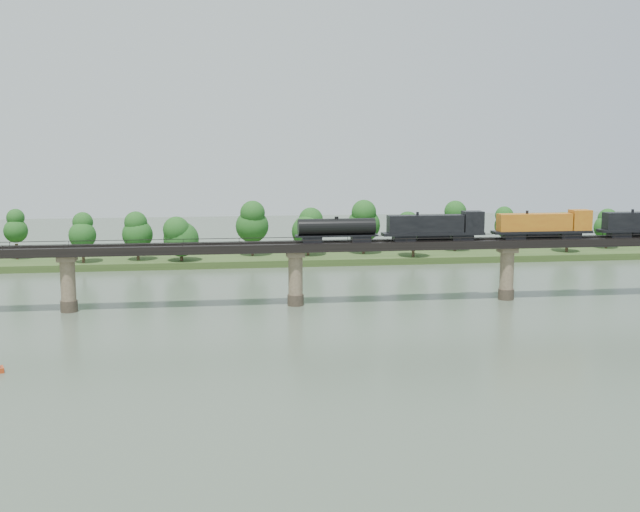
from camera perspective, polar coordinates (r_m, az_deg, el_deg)
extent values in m
plane|color=#3D4C3C|center=(117.45, -0.19, -6.52)|extent=(400.00, 400.00, 0.00)
cube|color=#2D451B|center=(200.24, -3.41, -0.07)|extent=(300.00, 24.00, 1.60)
cylinder|color=#473A2D|center=(147.59, -17.41, -3.42)|extent=(3.00, 3.00, 2.00)
cylinder|color=#877458|center=(146.77, -17.49, -1.70)|extent=(2.60, 2.60, 9.00)
cube|color=#877458|center=(146.14, -17.56, -0.15)|extent=(3.20, 3.20, 1.00)
cylinder|color=#473A2D|center=(146.24, -1.75, -3.14)|extent=(3.00, 3.00, 2.00)
cylinder|color=#877458|center=(145.41, -1.76, -1.40)|extent=(2.60, 2.60, 9.00)
cube|color=#877458|center=(144.78, -1.76, 0.16)|extent=(3.20, 3.20, 1.00)
cylinder|color=#473A2D|center=(155.53, 13.09, -2.66)|extent=(3.00, 3.00, 2.00)
cylinder|color=#877458|center=(154.74, 13.14, -1.02)|extent=(2.60, 2.60, 9.00)
cube|color=#877458|center=(154.15, 13.19, 0.45)|extent=(3.20, 3.20, 1.00)
cube|color=black|center=(144.60, -1.76, 0.65)|extent=(220.00, 5.00, 1.50)
cube|color=black|center=(143.76, -1.73, 0.94)|extent=(220.00, 0.12, 0.16)
cube|color=black|center=(145.23, -1.80, 1.01)|extent=(220.00, 0.12, 0.16)
cube|color=black|center=(142.05, -1.67, 1.10)|extent=(220.00, 0.10, 0.10)
cube|color=black|center=(146.78, -1.87, 1.34)|extent=(220.00, 0.10, 0.10)
cube|color=black|center=(142.09, -1.66, 0.96)|extent=(0.08, 0.08, 0.70)
cube|color=black|center=(146.83, -1.87, 1.20)|extent=(0.08, 0.08, 0.70)
cylinder|color=#382619|center=(203.73, -20.75, 0.30)|extent=(0.70, 0.70, 3.71)
sphere|color=#144614|center=(203.14, -20.82, 1.68)|extent=(5.67, 5.67, 5.67)
sphere|color=#144614|center=(202.83, -20.87, 2.55)|extent=(4.25, 4.25, 4.25)
cylinder|color=#382619|center=(192.96, -16.48, 0.04)|extent=(0.70, 0.70, 3.51)
sphere|color=#144614|center=(192.37, -16.54, 1.42)|extent=(6.31, 6.31, 6.31)
sphere|color=#144614|center=(192.05, -16.58, 2.29)|extent=(4.73, 4.73, 4.73)
cylinder|color=#382619|center=(193.99, -12.81, 0.20)|extent=(0.70, 0.70, 3.34)
sphere|color=#144614|center=(193.42, -12.86, 1.51)|extent=(7.18, 7.18, 7.18)
sphere|color=#144614|center=(193.11, -12.88, 2.33)|extent=(5.39, 5.39, 5.39)
cylinder|color=#382619|center=(190.72, -9.82, 0.07)|extent=(0.70, 0.70, 2.83)
sphere|color=#144614|center=(190.22, -9.85, 1.19)|extent=(8.26, 8.26, 8.26)
sphere|color=#144614|center=(189.94, -9.86, 1.90)|extent=(6.19, 6.19, 6.19)
cylinder|color=#382619|center=(197.24, -4.83, 0.60)|extent=(0.70, 0.70, 3.96)
sphere|color=#144614|center=(196.59, -4.85, 2.13)|extent=(8.07, 8.07, 8.07)
sphere|color=#144614|center=(196.26, -4.86, 3.09)|extent=(6.05, 6.05, 6.05)
cylinder|color=#382619|center=(196.93, -0.86, 0.52)|extent=(0.70, 0.70, 3.27)
sphere|color=#144614|center=(196.38, -0.86, 1.78)|extent=(8.03, 8.03, 8.03)
sphere|color=#144614|center=(196.08, -0.87, 2.57)|extent=(6.02, 6.02, 6.02)
cylinder|color=#382619|center=(200.20, 3.12, 0.73)|extent=(0.70, 0.70, 3.92)
sphere|color=#144614|center=(199.57, 3.13, 2.22)|extent=(8.29, 8.29, 8.29)
sphere|color=#144614|center=(199.25, 3.14, 3.15)|extent=(6.21, 6.21, 6.21)
cylinder|color=#382619|center=(195.93, 6.64, 0.39)|extent=(0.70, 0.70, 3.02)
sphere|color=#144614|center=(195.41, 6.66, 1.56)|extent=(7.74, 7.74, 7.74)
sphere|color=#144614|center=(195.13, 6.68, 2.29)|extent=(5.80, 5.80, 5.80)
cylinder|color=#382619|center=(207.75, 9.59, 0.89)|extent=(0.70, 0.70, 3.80)
sphere|color=#144614|center=(207.16, 9.62, 2.28)|extent=(7.47, 7.47, 7.47)
sphere|color=#144614|center=(206.85, 9.64, 3.15)|extent=(5.60, 5.60, 5.60)
cylinder|color=#382619|center=(212.46, 13.09, 0.89)|extent=(0.70, 0.70, 3.38)
sphere|color=#144614|center=(211.94, 13.13, 2.10)|extent=(6.23, 6.23, 6.23)
sphere|color=#144614|center=(211.66, 13.15, 2.86)|extent=(4.67, 4.67, 4.67)
cylinder|color=#382619|center=(212.53, 17.14, 0.66)|extent=(0.70, 0.70, 2.77)
sphere|color=#144614|center=(212.08, 17.19, 1.65)|extent=(7.04, 7.04, 7.04)
sphere|color=#144614|center=(211.84, 17.21, 2.27)|extent=(5.28, 5.28, 5.28)
cylinder|color=#382619|center=(222.97, 19.68, 0.91)|extent=(0.70, 0.70, 2.94)
sphere|color=#144614|center=(222.53, 19.73, 1.91)|extent=(6.73, 6.73, 6.73)
sphere|color=#144614|center=(222.28, 19.76, 2.54)|extent=(5.05, 5.05, 5.05)
cube|color=black|center=(163.05, 20.50, 1.46)|extent=(4.01, 2.40, 1.10)
cube|color=black|center=(164.72, 21.77, 2.35)|extent=(14.02, 2.70, 3.20)
cube|color=black|center=(158.56, 17.31, 1.43)|extent=(4.01, 2.40, 1.10)
cube|color=black|center=(154.22, 13.59, 1.39)|extent=(4.01, 2.40, 1.10)
cube|color=black|center=(156.23, 15.49, 1.67)|extent=(19.03, 3.00, 0.50)
cube|color=#B87116|center=(155.44, 15.00, 2.34)|extent=(14.02, 2.70, 3.20)
cube|color=#B87116|center=(159.12, 18.00, 2.46)|extent=(3.61, 3.00, 3.81)
cylinder|color=black|center=(156.29, 15.48, 1.47)|extent=(6.01, 1.40, 1.40)
cube|color=black|center=(150.86, 10.05, 1.35)|extent=(4.01, 2.40, 1.10)
cube|color=black|center=(147.87, 5.98, 1.29)|extent=(4.01, 2.40, 1.10)
cube|color=black|center=(149.19, 8.04, 1.59)|extent=(19.03, 3.00, 0.50)
cube|color=black|center=(148.58, 7.50, 2.29)|extent=(14.02, 2.70, 3.20)
cube|color=black|center=(151.17, 10.80, 2.43)|extent=(3.61, 3.00, 3.81)
cylinder|color=black|center=(149.25, 8.04, 1.38)|extent=(6.01, 1.40, 1.40)
cube|color=black|center=(146.18, 2.93, 1.24)|extent=(3.51, 2.20, 1.10)
cube|color=black|center=(144.78, -0.58, 1.18)|extent=(3.51, 2.20, 1.10)
cube|color=black|center=(145.33, 1.18, 1.47)|extent=(15.02, 2.40, 0.30)
cylinder|color=black|center=(145.15, 1.18, 2.10)|extent=(14.02, 3.00, 3.00)
cylinder|color=black|center=(144.98, 1.19, 2.73)|extent=(0.70, 0.70, 0.50)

